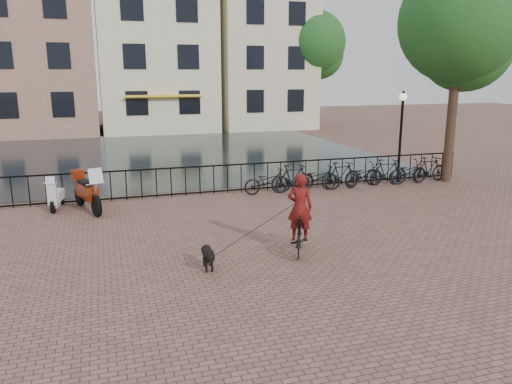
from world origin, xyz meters
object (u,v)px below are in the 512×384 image
object	(u,v)px
lamp_post	(402,121)
cyclist	(300,218)
dog	(208,257)
motorcycle	(87,187)
scooter	(56,191)

from	to	relation	value
lamp_post	cyclist	world-z (taller)	lamp_post
dog	motorcycle	world-z (taller)	motorcycle
lamp_post	cyclist	size ratio (longest dim) A/B	1.54
dog	motorcycle	bearing A→B (deg)	117.99
lamp_post	scooter	distance (m)	12.48
lamp_post	dog	bearing A→B (deg)	-144.16
motorcycle	scooter	world-z (taller)	motorcycle
lamp_post	scooter	bearing A→B (deg)	-179.32
dog	scooter	size ratio (longest dim) A/B	0.64
cyclist	dog	bearing A→B (deg)	32.60
dog	motorcycle	distance (m)	6.31
cyclist	dog	size ratio (longest dim) A/B	2.66
cyclist	scooter	size ratio (longest dim) A/B	1.71
cyclist	dog	distance (m)	2.38
dog	scooter	xyz separation A→B (m)	(-3.49, 6.25, 0.31)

